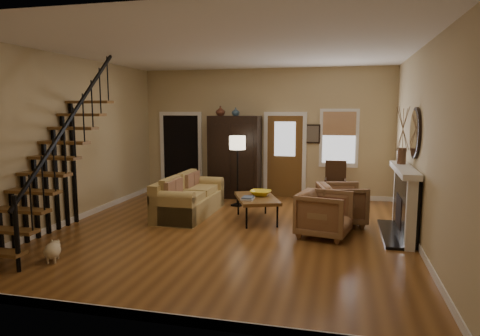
% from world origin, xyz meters
% --- Properties ---
extents(room, '(7.00, 7.33, 3.30)m').
position_xyz_m(room, '(-0.41, 1.76, 1.51)').
color(room, brown).
rests_on(room, ground).
extents(staircase, '(0.94, 2.80, 3.20)m').
position_xyz_m(staircase, '(-2.78, -1.30, 1.60)').
color(staircase, brown).
rests_on(staircase, ground).
extents(fireplace, '(0.33, 1.95, 2.30)m').
position_xyz_m(fireplace, '(3.13, 0.50, 0.74)').
color(fireplace, black).
rests_on(fireplace, ground).
extents(armoire, '(1.30, 0.60, 2.10)m').
position_xyz_m(armoire, '(-0.70, 3.15, 1.05)').
color(armoire, black).
rests_on(armoire, ground).
extents(vase_a, '(0.24, 0.24, 0.25)m').
position_xyz_m(vase_a, '(-1.05, 3.05, 2.22)').
color(vase_a, '#4C2619').
rests_on(vase_a, armoire).
extents(vase_b, '(0.20, 0.20, 0.21)m').
position_xyz_m(vase_b, '(-0.65, 3.05, 2.21)').
color(vase_b, '#334C60').
rests_on(vase_b, armoire).
extents(sofa, '(0.95, 2.14, 0.79)m').
position_xyz_m(sofa, '(-1.18, 1.06, 0.40)').
color(sofa, '#AB8E4E').
rests_on(sofa, ground).
extents(coffee_table, '(1.18, 1.48, 0.49)m').
position_xyz_m(coffee_table, '(0.33, 0.92, 0.25)').
color(coffee_table, brown).
rests_on(coffee_table, ground).
extents(bowl, '(0.44, 0.44, 0.11)m').
position_xyz_m(bowl, '(0.38, 1.07, 0.55)').
color(bowl, yellow).
rests_on(bowl, coffee_table).
extents(books, '(0.24, 0.32, 0.06)m').
position_xyz_m(books, '(0.21, 0.62, 0.52)').
color(books, beige).
rests_on(books, coffee_table).
extents(armchair_left, '(1.06, 1.04, 0.81)m').
position_xyz_m(armchair_left, '(1.72, 0.12, 0.41)').
color(armchair_left, brown).
rests_on(armchair_left, ground).
extents(armchair_right, '(1.07, 1.05, 0.82)m').
position_xyz_m(armchair_right, '(2.01, 1.02, 0.41)').
color(armchair_right, brown).
rests_on(armchair_right, ground).
extents(floor_lamp, '(0.48, 0.48, 1.65)m').
position_xyz_m(floor_lamp, '(-0.38, 2.14, 0.83)').
color(floor_lamp, black).
rests_on(floor_lamp, ground).
extents(side_chair, '(0.54, 0.54, 1.02)m').
position_xyz_m(side_chair, '(1.85, 2.95, 0.51)').
color(side_chair, '#321E10').
rests_on(side_chair, ground).
extents(dog, '(0.38, 0.46, 0.29)m').
position_xyz_m(dog, '(-2.18, -2.13, 0.14)').
color(dog, beige).
rests_on(dog, ground).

